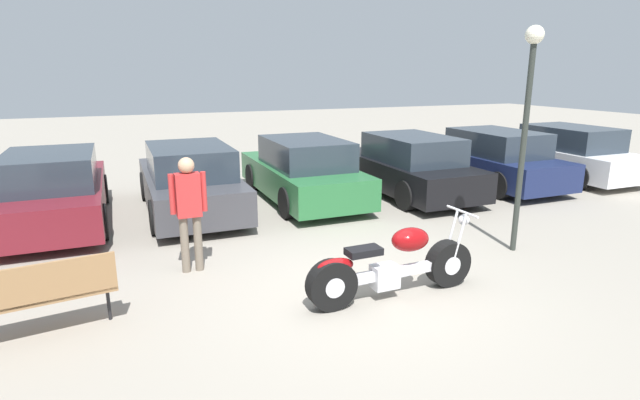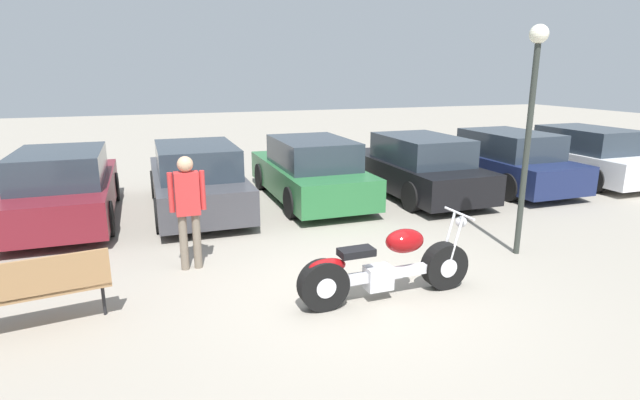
% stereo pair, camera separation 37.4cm
% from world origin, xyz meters
% --- Properties ---
extents(ground_plane, '(60.00, 60.00, 0.00)m').
position_xyz_m(ground_plane, '(0.00, 0.00, 0.00)').
color(ground_plane, gray).
extents(motorcycle, '(2.38, 0.62, 1.04)m').
position_xyz_m(motorcycle, '(0.29, -0.27, 0.42)').
color(motorcycle, black).
rests_on(motorcycle, ground_plane).
extents(parked_car_maroon, '(1.79, 4.30, 1.41)m').
position_xyz_m(parked_car_maroon, '(-3.99, 4.86, 0.66)').
color(parked_car_maroon, maroon).
rests_on(parked_car_maroon, ground_plane).
extents(parked_car_dark_grey, '(1.79, 4.30, 1.41)m').
position_xyz_m(parked_car_dark_grey, '(-1.50, 4.81, 0.66)').
color(parked_car_dark_grey, '#3D3D42').
rests_on(parked_car_dark_grey, ground_plane).
extents(parked_car_green, '(1.79, 4.30, 1.41)m').
position_xyz_m(parked_car_green, '(0.98, 4.86, 0.66)').
color(parked_car_green, '#286B38').
rests_on(parked_car_green, ground_plane).
extents(parked_car_black, '(1.79, 4.30, 1.41)m').
position_xyz_m(parked_car_black, '(3.47, 4.48, 0.66)').
color(parked_car_black, black).
rests_on(parked_car_black, ground_plane).
extents(parked_car_navy, '(1.79, 4.30, 1.41)m').
position_xyz_m(parked_car_navy, '(5.96, 4.51, 0.66)').
color(parked_car_navy, '#19234C').
rests_on(parked_car_navy, ground_plane).
extents(parked_car_white, '(1.79, 4.30, 1.41)m').
position_xyz_m(parked_car_white, '(8.45, 4.50, 0.66)').
color(parked_car_white, white).
rests_on(parked_car_white, ground_plane).
extents(park_bench, '(1.54, 0.60, 0.89)m').
position_xyz_m(park_bench, '(-3.72, 0.27, 0.54)').
color(park_bench, '#997047').
rests_on(park_bench, ground_plane).
extents(lamp_post, '(0.28, 0.28, 3.50)m').
position_xyz_m(lamp_post, '(3.03, 0.49, 2.39)').
color(lamp_post, '#2D332D').
rests_on(lamp_post, ground_plane).
extents(person_standing, '(0.52, 0.23, 1.68)m').
position_xyz_m(person_standing, '(-1.95, 1.58, 1.00)').
color(person_standing, '#726656').
rests_on(person_standing, ground_plane).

